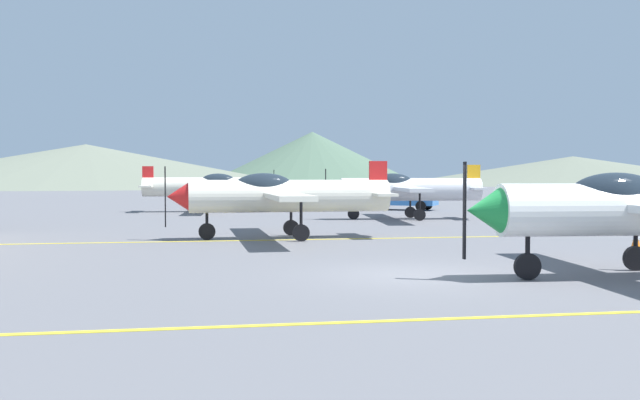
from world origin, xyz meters
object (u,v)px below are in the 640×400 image
(airplane_mid, at_px, (281,195))
(car_sedan, at_px, (403,197))
(airplane_far, at_px, (405,189))
(traffic_cone_front, at_px, (636,240))
(airplane_back, at_px, (208,186))

(airplane_mid, relative_size, car_sedan, 2.01)
(airplane_far, relative_size, traffic_cone_front, 15.75)
(traffic_cone_front, bearing_deg, airplane_back, 118.24)
(airplane_mid, height_order, airplane_far, same)
(airplane_mid, bearing_deg, airplane_far, 52.31)
(airplane_mid, distance_m, airplane_far, 12.06)
(car_sedan, bearing_deg, airplane_back, -179.52)
(airplane_far, bearing_deg, airplane_back, 138.20)
(airplane_back, distance_m, traffic_cone_front, 26.95)
(airplane_mid, height_order, car_sedan, airplane_mid)
(airplane_mid, xyz_separation_m, traffic_cone_front, (10.27, -5.38, -1.28))
(airplane_back, distance_m, car_sedan, 12.39)
(airplane_far, bearing_deg, traffic_cone_front, -79.02)
(airplane_back, height_order, car_sedan, airplane_back)
(airplane_far, relative_size, airplane_back, 1.00)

